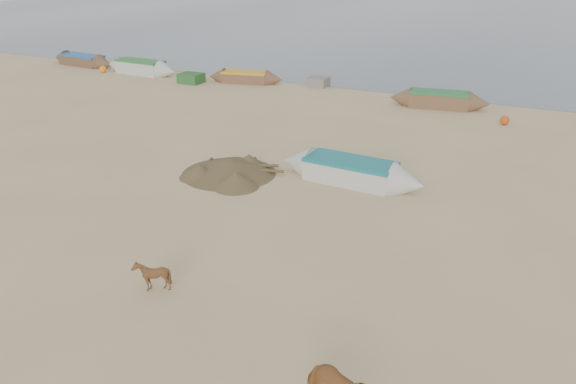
# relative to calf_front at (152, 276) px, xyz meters

# --- Properties ---
(ground) EXTENTS (140.00, 140.00, 0.00)m
(ground) POSITION_rel_calf_front_xyz_m (1.35, 0.89, -0.41)
(ground) COLOR tan
(ground) RESTS_ON ground
(sea) EXTENTS (160.00, 160.00, 0.00)m
(sea) POSITION_rel_calf_front_xyz_m (1.35, 82.89, -0.40)
(sea) COLOR slate
(sea) RESTS_ON ground
(calf_front) EXTENTS (0.85, 0.79, 0.81)m
(calf_front) POSITION_rel_calf_front_xyz_m (0.00, 0.00, 0.00)
(calf_front) COLOR #55341B
(calf_front) RESTS_ON ground
(near_canoe) EXTENTS (5.60, 1.70, 0.84)m
(near_canoe) POSITION_rel_calf_front_xyz_m (1.95, 8.82, 0.01)
(near_canoe) COLOR beige
(near_canoe) RESTS_ON ground
(debris_pile) EXTENTS (4.40, 4.40, 0.56)m
(debris_pile) POSITION_rel_calf_front_xyz_m (-2.44, 7.62, -0.12)
(debris_pile) COLOR brown
(debris_pile) RESTS_ON ground
(waterline_canoes) EXTENTS (54.79, 3.24, 0.94)m
(waterline_canoes) POSITION_rel_calf_front_xyz_m (0.95, 21.00, 0.02)
(waterline_canoes) COLOR brown
(waterline_canoes) RESTS_ON ground
(beach_clutter) EXTENTS (43.99, 4.57, 0.64)m
(beach_clutter) POSITION_rel_calf_front_xyz_m (4.80, 20.79, -0.11)
(beach_clutter) COLOR #295B29
(beach_clutter) RESTS_ON ground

